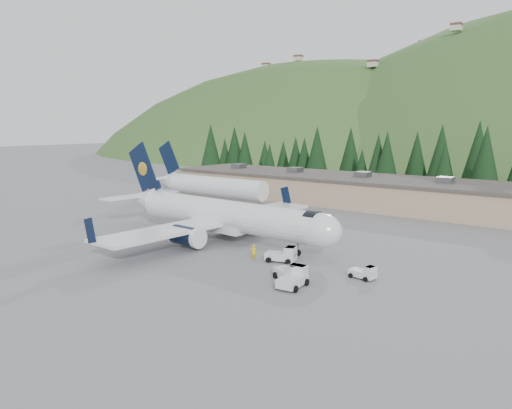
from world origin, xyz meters
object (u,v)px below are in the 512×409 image
object	(u,v)px
baggage_tug_d	(291,273)
airliner	(221,215)
terminal_building	(338,188)
baggage_tug_c	(294,278)
baggage_tug_b	(364,273)
ramp_worker	(254,252)
second_airliner	(205,185)
baggage_tug_a	(283,255)

from	to	relation	value
baggage_tug_d	airliner	bearing A→B (deg)	177.95
terminal_building	baggage_tug_c	bearing A→B (deg)	-65.49
baggage_tug_b	baggage_tug_c	world-z (taller)	baggage_tug_c
airliner	terminal_building	world-z (taller)	airliner
baggage_tug_d	ramp_worker	size ratio (longest dim) A/B	2.18
second_airliner	baggage_tug_b	size ratio (longest dim) A/B	10.07
baggage_tug_c	baggage_tug_d	world-z (taller)	baggage_tug_c
airliner	ramp_worker	distance (m)	10.70
baggage_tug_c	ramp_worker	size ratio (longest dim) A/B	2.07
second_airliner	baggage_tug_a	world-z (taller)	second_airliner
terminal_building	baggage_tug_d	world-z (taller)	terminal_building
baggage_tug_a	baggage_tug_b	size ratio (longest dim) A/B	1.32
baggage_tug_a	baggage_tug_d	world-z (taller)	baggage_tug_d
baggage_tug_b	baggage_tug_c	distance (m)	7.32
airliner	baggage_tug_a	size ratio (longest dim) A/B	10.18
second_airliner	baggage_tug_d	world-z (taller)	second_airliner
baggage_tug_b	baggage_tug_d	bearing A→B (deg)	-127.21
baggage_tug_a	ramp_worker	distance (m)	3.33
ramp_worker	baggage_tug_b	bearing A→B (deg)	148.52
baggage_tug_a	terminal_building	distance (m)	44.50
second_airliner	baggage_tug_a	xyz separation A→B (m)	(36.11, -25.41, -2.54)
baggage_tug_c	baggage_tug_d	distance (m)	1.49
airliner	baggage_tug_d	size ratio (longest dim) A/B	9.65
airliner	baggage_tug_a	xyz separation A→B (m)	(12.26, -3.45, -2.48)
baggage_tug_b	terminal_building	bearing A→B (deg)	130.53
airliner	baggage_tug_c	size ratio (longest dim) A/B	10.17
airliner	baggage_tug_b	bearing A→B (deg)	-7.17
second_airliner	terminal_building	xyz separation A→B (m)	(19.91, 16.00, -0.70)
baggage_tug_d	baggage_tug_b	bearing A→B (deg)	69.16
baggage_tug_b	baggage_tug_c	size ratio (longest dim) A/B	0.76
airliner	second_airliner	bearing A→B (deg)	139.48
airliner	ramp_worker	xyz separation A→B (m)	(9.24, -4.84, -2.38)
second_airliner	baggage_tug_c	distance (m)	52.31
baggage_tug_a	ramp_worker	bearing A→B (deg)	-172.81
baggage_tug_a	airliner	bearing A→B (deg)	146.69
baggage_tug_b	second_airliner	bearing A→B (deg)	159.49
airliner	terminal_building	bearing A→B (deg)	98.04
second_airliner	baggage_tug_d	distance (m)	50.84
baggage_tug_a	baggage_tug_c	xyz separation A→B (m)	(5.51, -6.19, 0.04)
baggage_tug_c	ramp_worker	distance (m)	9.78
baggage_tug_c	terminal_building	size ratio (longest dim) A/B	0.05
baggage_tug_b	terminal_building	world-z (taller)	terminal_building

